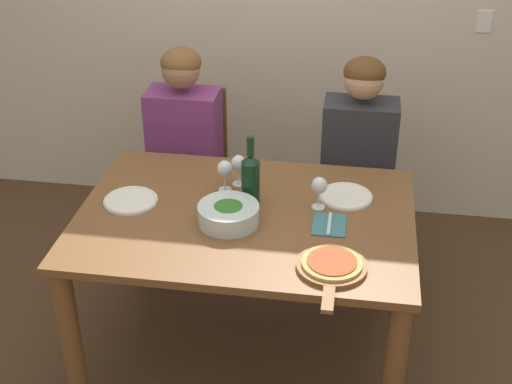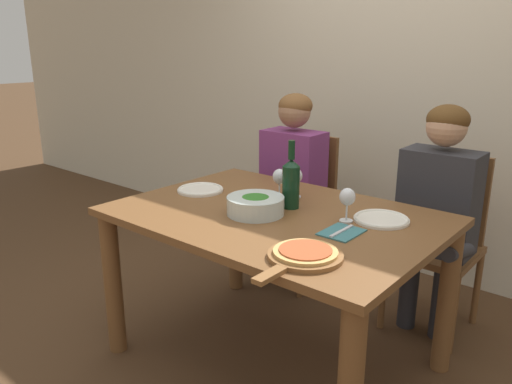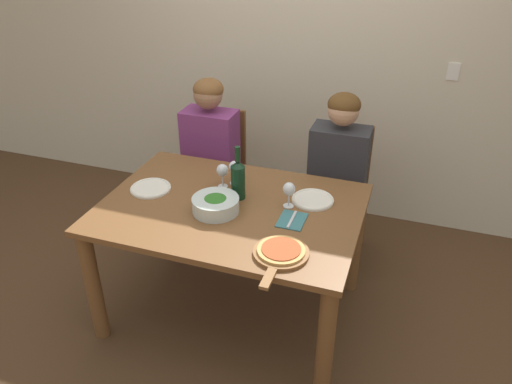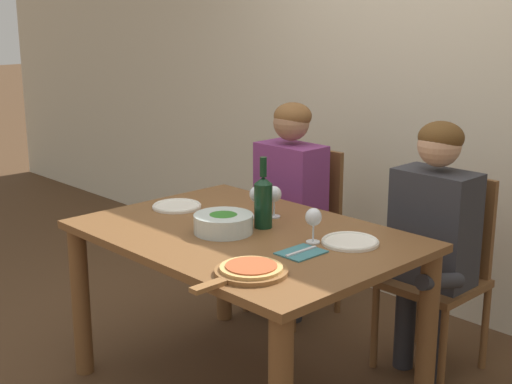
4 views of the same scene
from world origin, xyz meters
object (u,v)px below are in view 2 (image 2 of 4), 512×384
Objects in this scene: chair_right at (441,236)px; fork_on_napkin at (342,232)px; broccoli_bowl at (255,205)px; dinner_plate_left at (200,189)px; wine_glass_left at (280,178)px; person_man at (438,200)px; wine_glass_right at (347,198)px; pizza_on_board at (304,255)px; person_woman at (292,172)px; wine_bottle at (291,182)px; chair_left at (301,203)px; wine_glass_centre at (295,177)px; dinner_plate_right at (381,219)px.

chair_right reaches higher than fork_on_napkin.
broccoli_bowl is 1.08× the size of dinner_plate_left.
wine_glass_left is (-0.07, 0.27, 0.06)m from broccoli_bowl.
wine_glass_right is (-0.16, -0.66, 0.13)m from person_man.
pizza_on_board is at bearing -45.93° from wine_glass_left.
broccoli_bowl is (0.40, -0.84, 0.07)m from person_woman.
pizza_on_board is (0.39, -0.45, -0.11)m from wine_bottle.
dinner_plate_left is (-0.46, 0.10, -0.03)m from broccoli_bowl.
pizza_on_board is (0.45, -0.27, -0.03)m from broccoli_bowl.
person_man reaches higher than chair_right.
broccoli_bowl is (-0.07, -0.18, -0.08)m from wine_bottle.
chair_left reaches higher than pizza_on_board.
wine_glass_left is 0.44m from wine_glass_right.
wine_bottle is at bearing 159.21° from fork_on_napkin.
wine_bottle reaches higher than chair_right.
wine_glass_centre is 0.53m from fork_on_napkin.
dinner_plate_right is 0.51m from wine_glass_centre.
chair_left is 2.94× the size of wine_bottle.
broccoli_bowl is 1.73× the size of wine_glass_right.
person_man reaches higher than wine_glass_right.
person_woman is at bearing 120.61° from wine_glass_left.
dinner_plate_left is at bearing -143.32° from person_man.
chair_left is 2.28× the size of pizza_on_board.
dinner_plate_right is at bearing 41.96° from wine_glass_right.
wine_glass_centre is at bearing 174.63° from dinner_plate_right.
wine_glass_left and wine_glass_centre have the same top height.
person_woman is 1.15m from fork_on_napkin.
dinner_plate_right is (0.42, 0.10, -0.12)m from wine_bottle.
chair_right is at bearing 60.99° from broccoli_bowl.
wine_bottle is at bearing 179.71° from wine_glass_right.
wine_glass_centre is at bearing 118.22° from wine_bottle.
wine_bottle reaches higher than pizza_on_board.
wine_glass_right is (0.83, 0.08, 0.10)m from dinner_plate_left.
dinner_plate_left is 1.60× the size of wine_glass_centre.
dinner_plate_right is 0.18m from wine_glass_right.
wine_bottle is at bearing -54.43° from person_woman.
chair_left is 0.77× the size of person_man.
wine_glass_left and wine_glass_right have the same top height.
wine_glass_centre is at bearing 146.96° from fork_on_napkin.
wine_glass_left is at bearing -136.20° from person_man.
fork_on_napkin is at bearing -67.01° from wine_glass_right.
dinner_plate_left is 1.00× the size of dinner_plate_right.
dinner_plate_left reaches higher than fork_on_napkin.
chair_left is 5.27× the size of fork_on_napkin.
pizza_on_board is at bearing -93.80° from person_man.
person_woman is 5.11× the size of dinner_plate_left.
dinner_plate_left is (-0.99, -0.85, 0.27)m from chair_right.
pizza_on_board is at bearing -30.79° from broccoli_bowl.
person_man is 8.16× the size of wine_glass_left.
dinner_plate_right is 0.56m from wine_glass_left.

